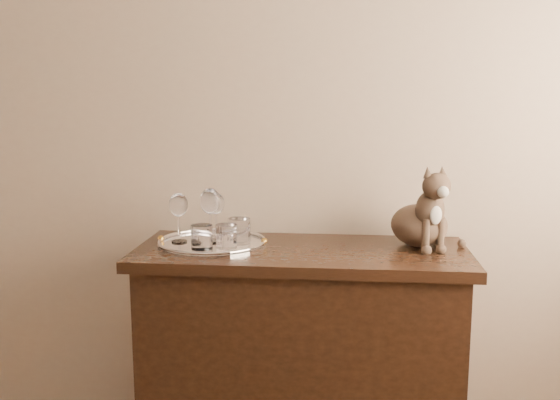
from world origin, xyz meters
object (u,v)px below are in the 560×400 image
(wine_glass_d, at_px, (210,215))
(tumbler_b, at_px, (202,237))
(tray, at_px, (212,243))
(sideboard, at_px, (301,359))
(wine_glass_b, at_px, (216,215))
(cat, at_px, (420,205))
(tumbler_a, at_px, (226,236))
(tumbler_c, at_px, (239,231))
(wine_glass_c, at_px, (179,218))

(wine_glass_d, relative_size, tumbler_b, 2.35)
(tray, relative_size, tumbler_b, 4.64)
(sideboard, distance_m, wine_glass_b, 0.63)
(wine_glass_b, relative_size, cat, 0.57)
(sideboard, distance_m, tumbler_a, 0.55)
(tray, distance_m, tumbler_a, 0.11)
(tray, height_order, wine_glass_d, wine_glass_d)
(tumbler_a, distance_m, tumbler_c, 0.08)
(wine_glass_d, relative_size, cat, 0.66)
(wine_glass_b, distance_m, wine_glass_c, 0.15)
(tumbler_a, bearing_deg, cat, 11.25)
(wine_glass_c, height_order, tumbler_c, wine_glass_c)
(wine_glass_b, xyz_separation_m, wine_glass_d, (-0.01, -0.07, 0.01))
(tumbler_a, bearing_deg, tray, 132.40)
(wine_glass_c, height_order, tumbler_a, wine_glass_c)
(wine_glass_c, relative_size, tumbler_a, 2.19)
(tray, relative_size, tumbler_a, 4.73)
(wine_glass_b, xyz_separation_m, tumbler_c, (0.10, -0.08, -0.04))
(cat, bearing_deg, wine_glass_c, 163.69)
(tray, bearing_deg, tumbler_b, -99.10)
(cat, bearing_deg, tumbler_b, 171.01)
(sideboard, relative_size, tray, 3.00)
(wine_glass_d, height_order, tumbler_c, wine_glass_d)
(wine_glass_c, xyz_separation_m, tumbler_c, (0.22, 0.01, -0.05))
(tumbler_c, bearing_deg, wine_glass_d, 175.64)
(tray, bearing_deg, wine_glass_b, 90.29)
(sideboard, bearing_deg, tumbler_a, -170.06)
(wine_glass_d, height_order, tumbler_b, wine_glass_d)
(tumbler_c, distance_m, cat, 0.67)
(wine_glass_c, bearing_deg, sideboard, -2.79)
(wine_glass_d, distance_m, tumbler_b, 0.12)
(wine_glass_c, xyz_separation_m, tumbler_a, (0.19, -0.07, -0.05))
(wine_glass_b, xyz_separation_m, tumbler_b, (-0.02, -0.18, -0.04))
(tray, xyz_separation_m, tumbler_c, (0.10, -0.00, 0.05))
(sideboard, relative_size, wine_glass_b, 6.89)
(sideboard, height_order, wine_glass_d, wine_glass_d)
(tray, height_order, tumbler_b, tumbler_b)
(tumbler_a, bearing_deg, tumbler_b, -164.00)
(tumbler_b, distance_m, cat, 0.80)
(wine_glass_c, height_order, wine_glass_d, wine_glass_d)
(wine_glass_b, bearing_deg, cat, -1.20)
(wine_glass_c, relative_size, tumbler_b, 2.14)
(wine_glass_d, distance_m, cat, 0.77)
(wine_glass_b, height_order, tumbler_b, wine_glass_b)
(tumbler_a, relative_size, tumbler_b, 0.98)
(wine_glass_d, bearing_deg, tumbler_b, -94.65)
(sideboard, relative_size, wine_glass_d, 5.91)
(sideboard, distance_m, cat, 0.72)
(sideboard, relative_size, tumbler_c, 12.91)
(tumbler_b, bearing_deg, cat, 11.78)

